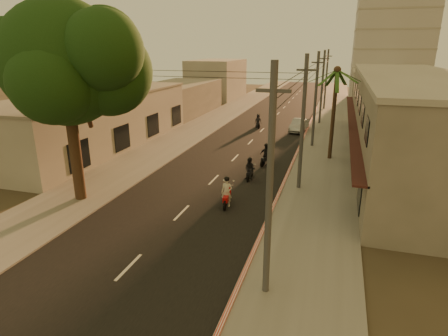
% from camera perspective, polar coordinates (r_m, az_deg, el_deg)
% --- Properties ---
extents(ground, '(160.00, 160.00, 0.00)m').
position_cam_1_polar(ground, '(20.86, -8.66, -9.00)').
color(ground, '#383023').
rests_on(ground, ground).
extents(road, '(10.00, 140.00, 0.02)m').
position_cam_1_polar(road, '(38.74, 4.05, 3.97)').
color(road, black).
rests_on(road, ground).
extents(sidewalk_right, '(5.00, 140.00, 0.12)m').
position_cam_1_polar(sidewalk_right, '(37.84, 15.20, 3.11)').
color(sidewalk_right, slate).
rests_on(sidewalk_right, ground).
extents(sidewalk_left, '(5.00, 140.00, 0.12)m').
position_cam_1_polar(sidewalk_left, '(41.00, -6.24, 4.77)').
color(sidewalk_left, slate).
rests_on(sidewalk_left, ground).
extents(curb_stripe, '(0.20, 60.00, 0.20)m').
position_cam_1_polar(curb_stripe, '(33.15, 10.70, 1.42)').
color(curb_stripe, red).
rests_on(curb_stripe, ground).
extents(shophouse_row, '(8.80, 34.20, 7.30)m').
position_cam_1_polar(shophouse_row, '(35.58, 26.02, 6.92)').
color(shophouse_row, gray).
rests_on(shophouse_row, ground).
extents(left_building, '(8.20, 24.20, 5.20)m').
position_cam_1_polar(left_building, '(38.52, -18.91, 6.90)').
color(left_building, '#A4A094').
rests_on(left_building, ground).
extents(distant_tower, '(12.10, 12.10, 28.00)m').
position_cam_1_polar(distant_tower, '(73.20, 24.54, 20.15)').
color(distant_tower, '#B7B5B2').
rests_on(distant_tower, ground).
extents(broadleaf_tree, '(9.60, 8.70, 12.10)m').
position_cam_1_polar(broadleaf_tree, '(24.02, -22.24, 14.54)').
color(broadleaf_tree, black).
rests_on(broadleaf_tree, ground).
extents(palm_tree, '(5.00, 5.00, 8.20)m').
position_cam_1_polar(palm_tree, '(32.73, 16.82, 13.35)').
color(palm_tree, black).
rests_on(palm_tree, ground).
extents(utility_poles, '(1.20, 48.26, 9.00)m').
position_cam_1_polar(utility_poles, '(36.82, 13.97, 13.07)').
color(utility_poles, '#38383A').
rests_on(utility_poles, ground).
extents(filler_right, '(8.00, 14.00, 6.00)m').
position_cam_1_polar(filler_right, '(62.24, 22.52, 10.81)').
color(filler_right, '#A4A094').
rests_on(filler_right, ground).
extents(filler_left_near, '(8.00, 14.00, 4.40)m').
position_cam_1_polar(filler_left_near, '(55.82, -6.88, 10.52)').
color(filler_left_near, '#A4A094').
rests_on(filler_left_near, ground).
extents(filler_left_far, '(8.00, 14.00, 7.00)m').
position_cam_1_polar(filler_left_far, '(72.43, -1.08, 13.38)').
color(filler_left_far, '#A4A094').
rests_on(filler_left_far, ground).
extents(scooter_red, '(0.82, 1.99, 1.96)m').
position_cam_1_polar(scooter_red, '(22.93, 0.43, -3.85)').
color(scooter_red, black).
rests_on(scooter_red, ground).
extents(scooter_mid_a, '(0.81, 1.78, 1.75)m').
position_cam_1_polar(scooter_mid_a, '(27.55, 3.97, -0.24)').
color(scooter_mid_a, black).
rests_on(scooter_mid_a, ground).
extents(scooter_mid_b, '(1.27, 1.86, 1.88)m').
position_cam_1_polar(scooter_mid_b, '(31.03, 6.39, 1.93)').
color(scooter_mid_b, black).
rests_on(scooter_mid_b, ground).
extents(scooter_far_a, '(1.13, 1.72, 1.76)m').
position_cam_1_polar(scooter_far_a, '(45.48, 5.21, 7.07)').
color(scooter_far_a, black).
rests_on(scooter_far_a, ground).
extents(parked_car, '(2.48, 4.67, 1.43)m').
position_cam_1_polar(parked_car, '(44.35, 11.38, 6.40)').
color(parked_car, '#95989D').
rests_on(parked_car, ground).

